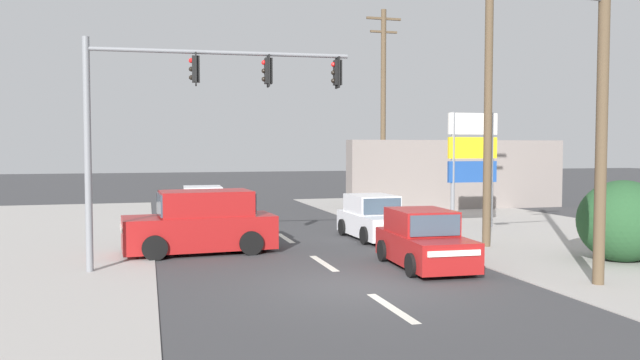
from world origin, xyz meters
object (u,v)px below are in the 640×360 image
object	(u,v)px
utility_pole_midground_right	(488,88)
suv_receding_far	(201,224)
hatchback_oncoming_near	(424,241)
traffic_signal_mast	(183,103)
utility_pole_background_right	(383,106)
sedan_oncoming_mid	(203,206)
utility_pole_foreground_right	(598,72)
hatchback_crossing_left	(374,219)
shopping_plaza_sign	(472,153)

from	to	relation	value
utility_pole_midground_right	suv_receding_far	distance (m)	9.99
utility_pole_midground_right	hatchback_oncoming_near	xyz separation A→B (m)	(-3.38, -2.55, -4.41)
utility_pole_midground_right	traffic_signal_mast	world-z (taller)	utility_pole_midground_right
utility_pole_background_right	suv_receding_far	size ratio (longest dim) A/B	2.17
hatchback_oncoming_near	sedan_oncoming_mid	distance (m)	12.57
utility_pole_foreground_right	utility_pole_midground_right	xyz separation A→B (m)	(0.56, 5.70, 0.20)
utility_pole_midground_right	sedan_oncoming_mid	bearing A→B (deg)	132.39
utility_pole_foreground_right	utility_pole_background_right	bearing A→B (deg)	85.15
traffic_signal_mast	hatchback_oncoming_near	size ratio (longest dim) A/B	1.86
hatchback_crossing_left	sedan_oncoming_mid	bearing A→B (deg)	130.82
utility_pole_midground_right	hatchback_oncoming_near	distance (m)	6.12
utility_pole_foreground_right	sedan_oncoming_mid	xyz separation A→B (m)	(-7.69, 14.75, -4.21)
shopping_plaza_sign	sedan_oncoming_mid	xyz separation A→B (m)	(-10.18, 4.65, -2.28)
utility_pole_foreground_right	shopping_plaza_sign	xyz separation A→B (m)	(2.49, 10.10, -1.93)
hatchback_oncoming_near	hatchback_crossing_left	distance (m)	5.34
hatchback_oncoming_near	hatchback_crossing_left	size ratio (longest dim) A/B	1.01
utility_pole_background_right	traffic_signal_mast	distance (m)	16.40
suv_receding_far	sedan_oncoming_mid	world-z (taller)	suv_receding_far
utility_pole_foreground_right	hatchback_oncoming_near	bearing A→B (deg)	131.86
hatchback_oncoming_near	sedan_oncoming_mid	bearing A→B (deg)	112.78
utility_pole_background_right	hatchback_oncoming_near	distance (m)	15.37
shopping_plaza_sign	suv_receding_far	xyz separation A→B (m)	(-10.88, -3.04, -2.10)
traffic_signal_mast	hatchback_oncoming_near	bearing A→B (deg)	-13.19
utility_pole_foreground_right	hatchback_crossing_left	xyz separation A→B (m)	(-2.27, 8.47, -4.21)
utility_pole_midground_right	shopping_plaza_sign	distance (m)	5.25
utility_pole_background_right	suv_receding_far	world-z (taller)	utility_pole_background_right
shopping_plaza_sign	utility_pole_midground_right	bearing A→B (deg)	-113.67
suv_receding_far	traffic_signal_mast	bearing A→B (deg)	-104.49
utility_pole_foreground_right	traffic_signal_mast	distance (m)	10.15
traffic_signal_mast	sedan_oncoming_mid	xyz separation A→B (m)	(1.33, 10.14, -3.65)
hatchback_crossing_left	hatchback_oncoming_near	bearing A→B (deg)	-95.97
utility_pole_midground_right	traffic_signal_mast	bearing A→B (deg)	-173.46
traffic_signal_mast	suv_receding_far	distance (m)	4.30
traffic_signal_mast	hatchback_oncoming_near	distance (m)	7.34
utility_pole_background_right	traffic_signal_mast	world-z (taller)	utility_pole_background_right
hatchback_oncoming_near	sedan_oncoming_mid	xyz separation A→B (m)	(-4.87, 11.59, 0.00)
utility_pole_midground_right	hatchback_crossing_left	world-z (taller)	utility_pole_midground_right
utility_pole_midground_right	hatchback_crossing_left	distance (m)	5.92
traffic_signal_mast	hatchback_crossing_left	size ratio (longest dim) A/B	1.87
suv_receding_far	hatchback_oncoming_near	bearing A→B (deg)	-35.09
utility_pole_background_right	traffic_signal_mast	xyz separation A→B (m)	(-10.48, -12.59, -0.92)
suv_receding_far	sedan_oncoming_mid	bearing A→B (deg)	84.83
traffic_signal_mast	hatchback_crossing_left	xyz separation A→B (m)	(6.76, 3.86, -3.65)
hatchback_crossing_left	sedan_oncoming_mid	distance (m)	8.30
shopping_plaza_sign	hatchback_crossing_left	xyz separation A→B (m)	(-4.76, -1.63, -2.28)
utility_pole_background_right	hatchback_crossing_left	bearing A→B (deg)	-113.13
hatchback_crossing_left	utility_pole_foreground_right	bearing A→B (deg)	-75.00
hatchback_crossing_left	suv_receding_far	xyz separation A→B (m)	(-6.12, -1.40, 0.18)
utility_pole_background_right	suv_receding_far	bearing A→B (deg)	-134.19
shopping_plaza_sign	hatchback_crossing_left	distance (m)	5.52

